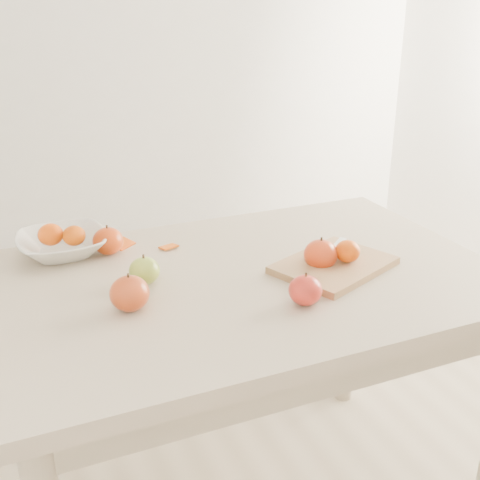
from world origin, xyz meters
name	(u,v)px	position (x,y,z in m)	size (l,w,h in m)	color
table	(248,310)	(0.00, 0.00, 0.65)	(1.20, 0.80, 0.75)	#C2AB92
cutting_board	(334,265)	(0.21, -0.06, 0.76)	(0.28, 0.20, 0.02)	tan
board_tangerine	(347,251)	(0.24, -0.07, 0.80)	(0.06, 0.06, 0.05)	#CF5D07
fruit_bowl	(62,245)	(-0.39, 0.30, 0.78)	(0.23, 0.23, 0.06)	white
bowl_tangerine_near	(51,234)	(-0.42, 0.31, 0.81)	(0.06, 0.06, 0.06)	#E53E08
bowl_tangerine_far	(74,236)	(-0.36, 0.28, 0.80)	(0.06, 0.06, 0.05)	#DF4507
orange_peel_a	(123,245)	(-0.24, 0.29, 0.75)	(0.06, 0.04, 0.00)	#CC4C0E
orange_peel_b	(169,248)	(-0.13, 0.23, 0.75)	(0.04, 0.04, 0.00)	orange
paring_knife	(335,246)	(0.25, 0.01, 0.78)	(0.16, 0.10, 0.01)	silver
apple_green	(144,271)	(-0.24, 0.05, 0.78)	(0.07, 0.07, 0.06)	olive
apple_red_c	(305,290)	(0.05, -0.19, 0.78)	(0.07, 0.07, 0.07)	#A6020D
apple_red_e	(321,255)	(0.18, -0.04, 0.79)	(0.08, 0.08, 0.08)	#9C170A
apple_red_b	(130,293)	(-0.30, -0.06, 0.79)	(0.09, 0.09, 0.08)	#961A08
apple_red_a	(108,241)	(-0.28, 0.26, 0.79)	(0.08, 0.08, 0.07)	#960E04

